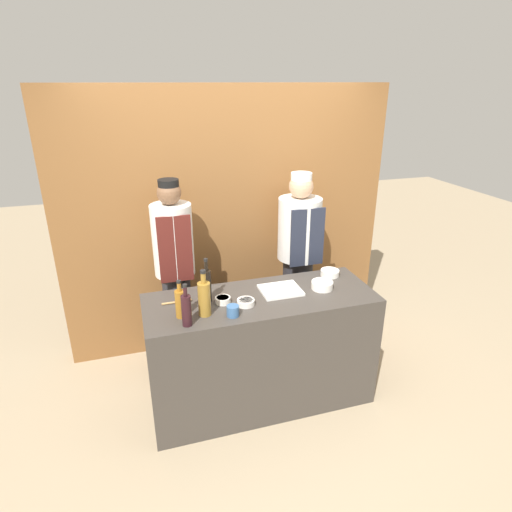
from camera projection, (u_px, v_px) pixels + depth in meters
ground_plane at (261, 397)px, 3.52m from camera, size 14.00×14.00×0.00m
cabinet_wall at (228, 222)px, 3.97m from camera, size 3.01×0.18×2.40m
counter at (261, 350)px, 3.34m from camera, size 1.72×0.64×0.93m
sauce_bowl_purple at (246, 302)px, 3.05m from camera, size 0.13×0.13×0.04m
sauce_bowl_brown at (322, 285)px, 3.28m from camera, size 0.17×0.17×0.06m
sauce_bowl_red at (330, 272)px, 3.51m from camera, size 0.15×0.15×0.05m
sauce_bowl_white at (223, 300)px, 3.08m from camera, size 0.11×0.11×0.04m
cutting_board at (281, 290)px, 3.25m from camera, size 0.30×0.25×0.02m
bottle_soy at (207, 285)px, 3.06m from camera, size 0.06×0.06×0.33m
bottle_amber at (180, 303)px, 2.86m from camera, size 0.07×0.07×0.27m
bottle_wine at (186, 309)px, 2.76m from camera, size 0.07×0.07×0.30m
bottle_vinegar at (204, 298)px, 2.88m from camera, size 0.09×0.09×0.33m
cup_blue at (233, 311)px, 2.90m from camera, size 0.09×0.09×0.08m
wooden_spoon at (180, 301)px, 3.08m from camera, size 0.22×0.04×0.02m
chef_left at (175, 272)px, 3.56m from camera, size 0.33×0.33×1.71m
chef_right at (298, 259)px, 3.87m from camera, size 0.38×0.38×1.70m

